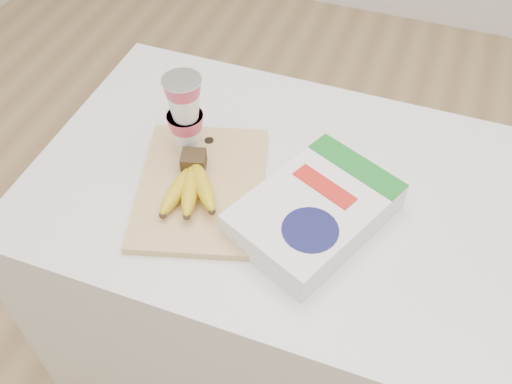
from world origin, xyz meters
TOP-DOWN VIEW (x-y plane):
  - table at (0.00, 0.00)m, footprint 1.02×0.68m
  - cutting_board at (-0.15, -0.07)m, footprint 0.33×0.39m
  - bananas at (-0.16, -0.10)m, footprint 0.13×0.18m
  - yogurt_stack at (-0.21, 0.01)m, footprint 0.08×0.08m
  - cereal_box at (0.09, -0.07)m, footprint 0.31×0.36m

SIDE VIEW (x-z plane):
  - table at x=0.00m, z-range 0.00..0.77m
  - cutting_board at x=-0.15m, z-range 0.77..0.78m
  - cereal_box at x=0.09m, z-range 0.77..0.83m
  - bananas at x=-0.16m, z-range 0.78..0.83m
  - yogurt_stack at x=-0.21m, z-range 0.79..0.97m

